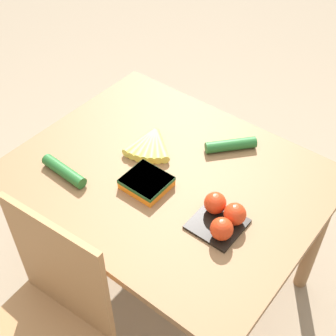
{
  "coord_description": "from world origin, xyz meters",
  "views": [
    {
      "loc": [
        -0.75,
        0.95,
        1.94
      ],
      "look_at": [
        0.0,
        0.0,
        0.75
      ],
      "focal_mm": 50.0,
      "sensor_mm": 36.0,
      "label": 1
    }
  ],
  "objects_px": {
    "banana_bunch": "(150,145)",
    "cucumber_far": "(231,145)",
    "cucumber_near": "(64,171)",
    "carrot_bag": "(146,182)",
    "tomato_pack": "(223,217)",
    "chair": "(45,332)"
  },
  "relations": [
    {
      "from": "banana_bunch",
      "to": "cucumber_far",
      "type": "relative_size",
      "value": 1.05
    },
    {
      "from": "tomato_pack",
      "to": "chair",
      "type": "bearing_deg",
      "value": 62.37
    },
    {
      "from": "chair",
      "to": "tomato_pack",
      "type": "bearing_deg",
      "value": 58.46
    },
    {
      "from": "banana_bunch",
      "to": "cucumber_far",
      "type": "distance_m",
      "value": 0.31
    },
    {
      "from": "carrot_bag",
      "to": "cucumber_near",
      "type": "bearing_deg",
      "value": 27.73
    },
    {
      "from": "tomato_pack",
      "to": "cucumber_near",
      "type": "xyz_separation_m",
      "value": [
        0.58,
        0.16,
        -0.02
      ]
    },
    {
      "from": "banana_bunch",
      "to": "cucumber_near",
      "type": "distance_m",
      "value": 0.34
    },
    {
      "from": "tomato_pack",
      "to": "cucumber_near",
      "type": "distance_m",
      "value": 0.6
    },
    {
      "from": "cucumber_far",
      "to": "cucumber_near",
      "type": "bearing_deg",
      "value": 51.33
    },
    {
      "from": "carrot_bag",
      "to": "cucumber_far",
      "type": "distance_m",
      "value": 0.38
    },
    {
      "from": "chair",
      "to": "tomato_pack",
      "type": "relative_size",
      "value": 5.66
    },
    {
      "from": "chair",
      "to": "carrot_bag",
      "type": "xyz_separation_m",
      "value": [
        0.01,
        -0.54,
        0.26
      ]
    },
    {
      "from": "tomato_pack",
      "to": "cucumber_far",
      "type": "relative_size",
      "value": 0.92
    },
    {
      "from": "tomato_pack",
      "to": "cucumber_near",
      "type": "relative_size",
      "value": 0.82
    },
    {
      "from": "banana_bunch",
      "to": "cucumber_far",
      "type": "height_order",
      "value": "cucumber_far"
    },
    {
      "from": "chair",
      "to": "cucumber_far",
      "type": "height_order",
      "value": "chair"
    },
    {
      "from": "carrot_bag",
      "to": "cucumber_near",
      "type": "xyz_separation_m",
      "value": [
        0.27,
        0.14,
        -0.0
      ]
    },
    {
      "from": "chair",
      "to": "carrot_bag",
      "type": "relative_size",
      "value": 6.07
    },
    {
      "from": "banana_bunch",
      "to": "chair",
      "type": "bearing_deg",
      "value": 100.77
    },
    {
      "from": "tomato_pack",
      "to": "carrot_bag",
      "type": "height_order",
      "value": "tomato_pack"
    },
    {
      "from": "banana_bunch",
      "to": "carrot_bag",
      "type": "bearing_deg",
      "value": 126.44
    },
    {
      "from": "cucumber_far",
      "to": "tomato_pack",
      "type": "bearing_deg",
      "value": 118.61
    }
  ]
}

